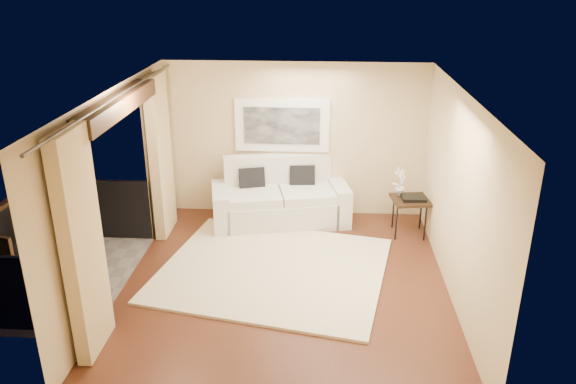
# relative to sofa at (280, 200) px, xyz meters

# --- Properties ---
(floor) EXTENTS (5.00, 5.00, 0.00)m
(floor) POSITION_rel_sofa_xyz_m (0.24, -2.10, -0.39)
(floor) COLOR #532918
(floor) RESTS_ON ground
(room_shell) EXTENTS (5.00, 6.40, 5.00)m
(room_shell) POSITION_rel_sofa_xyz_m (-1.89, -2.10, 2.13)
(room_shell) COLOR white
(room_shell) RESTS_ON ground
(balcony) EXTENTS (1.81, 2.60, 1.17)m
(balcony) POSITION_rel_sofa_xyz_m (-3.06, -2.10, -0.21)
(balcony) COLOR #605B56
(balcony) RESTS_ON ground
(curtains) EXTENTS (0.16, 4.80, 2.64)m
(curtains) POSITION_rel_sofa_xyz_m (-1.87, -2.10, 0.94)
(curtains) COLOR #D4BA82
(curtains) RESTS_ON ground
(artwork) EXTENTS (1.62, 0.07, 0.92)m
(artwork) POSITION_rel_sofa_xyz_m (0.02, 0.36, 1.23)
(artwork) COLOR white
(artwork) RESTS_ON room_shell
(rug) EXTENTS (3.66, 3.34, 0.04)m
(rug) POSITION_rel_sofa_xyz_m (0.04, -1.76, -0.37)
(rug) COLOR beige
(rug) RESTS_ON floor
(sofa) EXTENTS (2.46, 1.45, 1.11)m
(sofa) POSITION_rel_sofa_xyz_m (0.00, 0.00, 0.00)
(sofa) COLOR silver
(sofa) RESTS_ON floor
(side_table) EXTENTS (0.65, 0.65, 0.63)m
(side_table) POSITION_rel_sofa_xyz_m (2.17, -0.39, 0.18)
(side_table) COLOR black
(side_table) RESTS_ON floor
(tray) EXTENTS (0.39, 0.30, 0.05)m
(tray) POSITION_rel_sofa_xyz_m (2.22, -0.41, 0.26)
(tray) COLOR black
(tray) RESTS_ON side_table
(orchid) EXTENTS (0.30, 0.30, 0.49)m
(orchid) POSITION_rel_sofa_xyz_m (2.00, -0.25, 0.48)
(orchid) COLOR white
(orchid) RESTS_ON side_table
(bistro_table) EXTENTS (0.77, 0.77, 0.75)m
(bistro_table) POSITION_rel_sofa_xyz_m (-3.09, -2.13, 0.28)
(bistro_table) COLOR black
(bistro_table) RESTS_ON balcony
(balcony_chair_far) EXTENTS (0.51, 0.51, 1.05)m
(balcony_chair_far) POSITION_rel_sofa_xyz_m (-3.44, -1.35, 0.22)
(balcony_chair_far) COLOR black
(balcony_chair_far) RESTS_ON balcony
(ice_bucket) EXTENTS (0.18, 0.18, 0.20)m
(ice_bucket) POSITION_rel_sofa_xyz_m (-3.29, -2.00, 0.46)
(ice_bucket) COLOR silver
(ice_bucket) RESTS_ON bistro_table
(candle) EXTENTS (0.06, 0.06, 0.07)m
(candle) POSITION_rel_sofa_xyz_m (-3.04, -2.02, 0.39)
(candle) COLOR red
(candle) RESTS_ON bistro_table
(vase) EXTENTS (0.04, 0.04, 0.18)m
(vase) POSITION_rel_sofa_xyz_m (-3.12, -2.35, 0.45)
(vase) COLOR silver
(vase) RESTS_ON bistro_table
(glass_a) EXTENTS (0.06, 0.06, 0.12)m
(glass_a) POSITION_rel_sofa_xyz_m (-2.97, -2.19, 0.42)
(glass_a) COLOR white
(glass_a) RESTS_ON bistro_table
(glass_b) EXTENTS (0.06, 0.06, 0.12)m
(glass_b) POSITION_rel_sofa_xyz_m (-2.88, -2.14, 0.42)
(glass_b) COLOR white
(glass_b) RESTS_ON bistro_table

